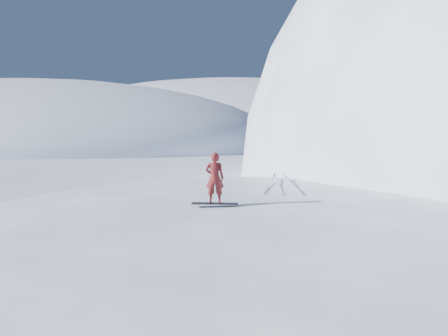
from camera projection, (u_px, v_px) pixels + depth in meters
The scene contains 8 objects.
ground at pixel (293, 290), 12.27m from camera, with size 400.00×400.00×0.00m, color white.
near_ridge at pixel (332, 261), 14.79m from camera, with size 36.00×28.00×4.80m, color white.
far_ridge_a at pixel (23, 143), 90.50m from camera, with size 120.00×70.00×28.00m, color white.
far_ridge_c at pixel (219, 136), 128.41m from camera, with size 140.00×90.00×36.00m, color white.
wind_bumps at pixel (286, 264), 14.44m from camera, with size 16.00×14.40×1.00m.
snowboard at pixel (215, 203), 13.38m from camera, with size 1.57×0.29×0.03m, color black.
snowboarder at pixel (215, 178), 13.28m from camera, with size 0.62×0.41×1.71m, color maroon.
board_tracks at pixel (283, 182), 17.98m from camera, with size 2.36×5.97×0.04m.
Camera 1 is at (1.64, -11.80, 5.20)m, focal length 32.00 mm.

